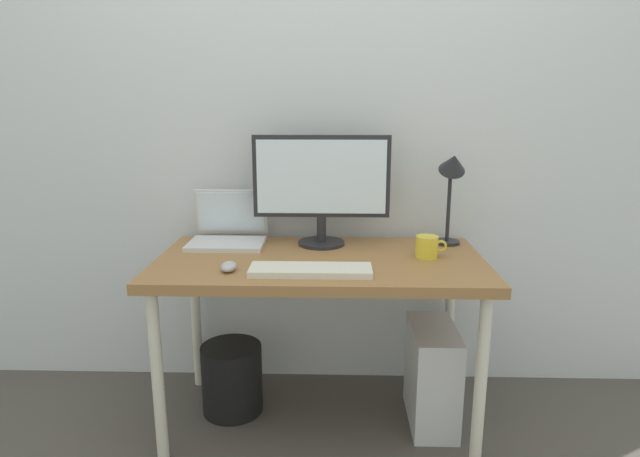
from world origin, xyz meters
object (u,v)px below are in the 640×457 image
object	(u,v)px
computer_tower	(432,376)
keyboard	(311,270)
desk	(320,274)
mouse	(229,267)
desk_lamp	(452,177)
monitor	(322,183)
coffee_mug	(427,247)
wastebasket	(232,378)
laptop	(229,230)

from	to	relation	value
computer_tower	keyboard	bearing A→B (deg)	-158.66
desk	mouse	size ratio (longest dim) A/B	14.34
desk	computer_tower	distance (m)	0.64
desk_lamp	computer_tower	world-z (taller)	desk_lamp
desk	monitor	world-z (taller)	monitor
coffee_mug	computer_tower	world-z (taller)	coffee_mug
desk	coffee_mug	bearing A→B (deg)	2.83
desk	desk_lamp	size ratio (longest dim) A/B	3.07
desk	computer_tower	size ratio (longest dim) A/B	3.07
monitor	wastebasket	size ratio (longest dim) A/B	1.92
monitor	computer_tower	distance (m)	0.92
keyboard	computer_tower	bearing A→B (deg)	21.34
laptop	desk_lamp	world-z (taller)	desk_lamp
monitor	keyboard	distance (m)	0.48
desk	keyboard	world-z (taller)	keyboard
keyboard	laptop	bearing A→B (deg)	132.16
coffee_mug	computer_tower	bearing A→B (deg)	-29.90
laptop	keyboard	world-z (taller)	laptop
desk	keyboard	bearing A→B (deg)	-98.16
computer_tower	desk	bearing A→B (deg)	179.62
wastebasket	mouse	bearing A→B (deg)	-76.91
laptop	wastebasket	distance (m)	0.64
laptop	computer_tower	bearing A→B (deg)	-14.42
laptop	wastebasket	xyz separation A→B (m)	(0.02, -0.16, -0.62)
keyboard	computer_tower	xyz separation A→B (m)	(0.49, 0.19, -0.51)
desk_lamp	computer_tower	size ratio (longest dim) A/B	1.00
mouse	coffee_mug	xyz separation A→B (m)	(0.75, 0.20, 0.03)
laptop	mouse	xyz separation A→B (m)	(0.08, -0.40, -0.04)
computer_tower	wastebasket	xyz separation A→B (m)	(-0.85, 0.06, -0.06)
desk	coffee_mug	world-z (taller)	coffee_mug
computer_tower	desk_lamp	bearing A→B (deg)	68.87
coffee_mug	monitor	bearing A→B (deg)	156.67
laptop	computer_tower	xyz separation A→B (m)	(0.87, -0.22, -0.56)
laptop	wastebasket	size ratio (longest dim) A/B	1.07
desk	keyboard	xyz separation A→B (m)	(-0.03, -0.20, 0.08)
keyboard	mouse	bearing A→B (deg)	176.19
monitor	mouse	world-z (taller)	monitor
coffee_mug	wastebasket	xyz separation A→B (m)	(-0.81, 0.04, -0.61)
wastebasket	desk	bearing A→B (deg)	-8.58
monitor	desk_lamp	xyz separation A→B (m)	(0.54, 0.00, 0.03)
desk	monitor	size ratio (longest dim) A/B	2.24
keyboard	mouse	distance (m)	0.30
desk	monitor	xyz separation A→B (m)	(0.00, 0.20, 0.34)
laptop	coffee_mug	xyz separation A→B (m)	(0.83, -0.20, -0.01)
coffee_mug	laptop	bearing A→B (deg)	166.44
mouse	computer_tower	bearing A→B (deg)	12.28
mouse	wastebasket	xyz separation A→B (m)	(-0.05, 0.23, -0.58)
monitor	laptop	distance (m)	0.46
laptop	keyboard	distance (m)	0.56
monitor	laptop	size ratio (longest dim) A/B	1.80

